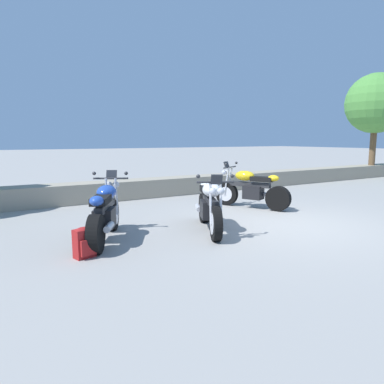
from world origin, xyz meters
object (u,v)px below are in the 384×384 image
motorcycle_blue_near_left (105,213)px  rider_backpack (84,242)px  motorcycle_white_centre (210,206)px  motorcycle_yellow_far_right (251,189)px  leafy_tree_mid_left (379,105)px

motorcycle_blue_near_left → rider_backpack: (-0.56, -0.76, -0.24)m
motorcycle_white_centre → rider_backpack: 2.53m
motorcycle_white_centre → motorcycle_yellow_far_right: 2.60m
motorcycle_yellow_far_right → leafy_tree_mid_left: (9.96, 2.84, 2.84)m
motorcycle_blue_near_left → leafy_tree_mid_left: size_ratio=0.45×
motorcycle_yellow_far_right → motorcycle_blue_near_left: bearing=-166.7°
motorcycle_blue_near_left → motorcycle_yellow_far_right: 4.25m
motorcycle_yellow_far_right → leafy_tree_mid_left: size_ratio=0.46×
rider_backpack → motorcycle_blue_near_left: bearing=53.4°
motorcycle_blue_near_left → motorcycle_white_centre: (1.93, -0.41, 0.00)m
motorcycle_white_centre → rider_backpack: size_ratio=4.12×
motorcycle_white_centre → leafy_tree_mid_left: (12.16, 4.23, 2.84)m
motorcycle_white_centre → leafy_tree_mid_left: leafy_tree_mid_left is taller
rider_backpack → leafy_tree_mid_left: size_ratio=0.11×
leafy_tree_mid_left → rider_backpack: bearing=-162.6°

